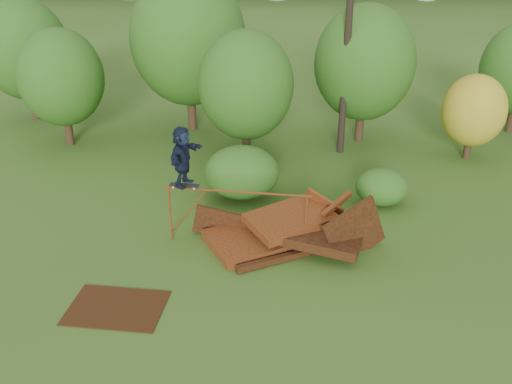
{
  "coord_description": "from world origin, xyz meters",
  "views": [
    {
      "loc": [
        -0.35,
        -12.87,
        8.7
      ],
      "look_at": [
        -0.8,
        2.0,
        1.6
      ],
      "focal_mm": 40.0,
      "sensor_mm": 36.0,
      "label": 1
    }
  ],
  "objects_px": {
    "flat_plate": "(117,308)",
    "utility_pole": "(349,18)",
    "scrap_pile": "(288,232)"
  },
  "relations": [
    {
      "from": "scrap_pile",
      "to": "flat_plate",
      "type": "bearing_deg",
      "value": -142.74
    },
    {
      "from": "scrap_pile",
      "to": "flat_plate",
      "type": "xyz_separation_m",
      "value": [
        -4.32,
        -3.29,
        -0.38
      ]
    },
    {
      "from": "flat_plate",
      "to": "utility_pole",
      "type": "xyz_separation_m",
      "value": [
        6.64,
        10.79,
        5.38
      ]
    },
    {
      "from": "scrap_pile",
      "to": "utility_pole",
      "type": "bearing_deg",
      "value": 72.87
    },
    {
      "from": "scrap_pile",
      "to": "flat_plate",
      "type": "height_order",
      "value": "scrap_pile"
    },
    {
      "from": "utility_pole",
      "to": "scrap_pile",
      "type": "bearing_deg",
      "value": -107.13
    },
    {
      "from": "scrap_pile",
      "to": "utility_pole",
      "type": "distance_m",
      "value": 9.31
    },
    {
      "from": "scrap_pile",
      "to": "flat_plate",
      "type": "relative_size",
      "value": 2.47
    },
    {
      "from": "utility_pole",
      "to": "flat_plate",
      "type": "bearing_deg",
      "value": -121.58
    },
    {
      "from": "flat_plate",
      "to": "utility_pole",
      "type": "height_order",
      "value": "utility_pole"
    }
  ]
}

